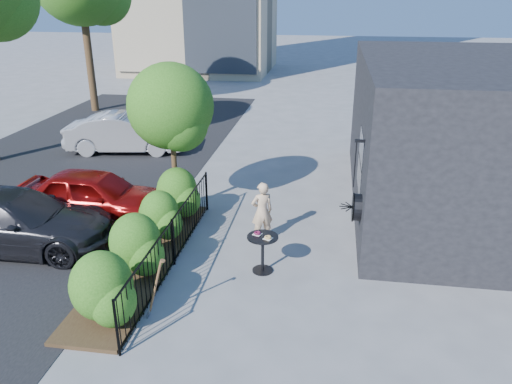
% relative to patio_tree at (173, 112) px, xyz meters
% --- Properties ---
extents(ground, '(120.00, 120.00, 0.00)m').
position_rel_patio_tree_xyz_m(ground, '(2.24, -2.76, -2.76)').
color(ground, gray).
rests_on(ground, ground).
extents(shop_building, '(6.22, 9.00, 4.00)m').
position_rel_patio_tree_xyz_m(shop_building, '(7.73, 1.74, -0.76)').
color(shop_building, black).
rests_on(shop_building, ground).
extents(fence, '(0.05, 6.05, 1.10)m').
position_rel_patio_tree_xyz_m(fence, '(0.74, -2.76, -2.20)').
color(fence, black).
rests_on(fence, ground).
extents(planting_bed, '(1.30, 6.00, 0.08)m').
position_rel_patio_tree_xyz_m(planting_bed, '(0.04, -2.76, -2.72)').
color(planting_bed, '#382616').
rests_on(planting_bed, ground).
extents(shrubs, '(1.10, 5.60, 1.24)m').
position_rel_patio_tree_xyz_m(shrubs, '(0.14, -2.66, -2.06)').
color(shrubs, '#275F15').
rests_on(shrubs, ground).
extents(patio_tree, '(2.20, 2.20, 3.94)m').
position_rel_patio_tree_xyz_m(patio_tree, '(0.00, 0.00, 0.00)').
color(patio_tree, '#3F2B19').
rests_on(patio_tree, ground).
extents(street, '(9.00, 30.00, 0.01)m').
position_rel_patio_tree_xyz_m(street, '(-4.76, 0.24, -2.76)').
color(street, black).
rests_on(street, ground).
extents(cafe_table, '(0.67, 0.67, 0.89)m').
position_rel_patio_tree_xyz_m(cafe_table, '(2.70, -2.74, -2.18)').
color(cafe_table, black).
rests_on(cafe_table, ground).
extents(woman, '(0.64, 0.55, 1.47)m').
position_rel_patio_tree_xyz_m(woman, '(2.47, -1.25, -2.03)').
color(woman, beige).
rests_on(woman, ground).
extents(shovel, '(0.43, 0.16, 1.26)m').
position_rel_patio_tree_xyz_m(shovel, '(0.98, -4.66, -2.21)').
color(shovel, brown).
rests_on(shovel, ground).
extents(car_red, '(3.98, 1.62, 1.35)m').
position_rel_patio_tree_xyz_m(car_red, '(-1.99, -0.80, -2.09)').
color(car_red, maroon).
rests_on(car_red, ground).
extents(car_silver, '(4.50, 2.12, 1.43)m').
position_rel_patio_tree_xyz_m(car_silver, '(-3.50, 4.98, -2.05)').
color(car_silver, '#A8A8AD').
rests_on(car_silver, ground).
extents(car_darkgrey, '(4.81, 2.13, 1.37)m').
position_rel_patio_tree_xyz_m(car_darkgrey, '(-3.14, -2.54, -2.08)').
color(car_darkgrey, black).
rests_on(car_darkgrey, ground).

